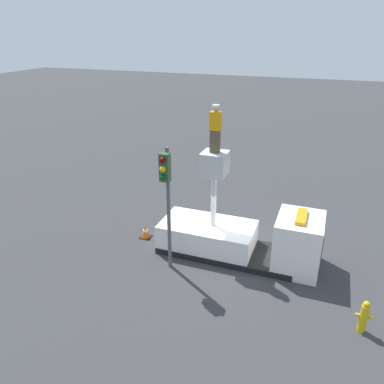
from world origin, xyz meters
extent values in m
plane|color=#38383A|center=(0.00, 0.00, 0.00)|extent=(120.00, 120.00, 0.00)
cube|color=black|center=(0.00, 0.00, 0.12)|extent=(5.48, 2.11, 0.24)
cube|color=white|center=(-0.84, 0.00, 0.60)|extent=(3.80, 2.05, 1.20)
cube|color=white|center=(2.74, 0.00, 1.05)|extent=(1.68, 2.05, 2.11)
cube|color=black|center=(3.59, 0.00, 1.48)|extent=(0.03, 1.74, 0.84)
cube|color=orange|center=(2.74, 0.00, 2.18)|extent=(0.36, 1.23, 0.14)
cylinder|color=silver|center=(-0.62, 0.00, 2.33)|extent=(0.22, 0.22, 2.26)
cube|color=silver|center=(-0.62, 0.00, 3.81)|extent=(0.94, 0.94, 0.90)
cube|color=brown|center=(-0.62, 0.00, 4.68)|extent=(0.34, 0.26, 0.84)
cube|color=#F29E0C|center=(-0.62, 0.00, 5.43)|extent=(0.40, 0.26, 0.66)
sphere|color=beige|center=(-0.62, 0.00, 5.87)|extent=(0.23, 0.23, 0.23)
cylinder|color=white|center=(-0.62, 0.00, 5.96)|extent=(0.26, 0.26, 0.09)
cylinder|color=#515156|center=(-1.82, -1.65, 2.40)|extent=(0.14, 0.14, 4.80)
cube|color=#2D512D|center=(-1.82, -1.86, 4.15)|extent=(0.34, 0.28, 1.00)
sphere|color=#490707|center=(-1.82, -2.04, 4.46)|extent=(0.22, 0.22, 0.22)
sphere|color=gold|center=(-1.82, -2.04, 4.15)|extent=(0.22, 0.22, 0.22)
sphere|color=#083710|center=(-1.82, -2.04, 3.84)|extent=(0.22, 0.22, 0.22)
cylinder|color=gold|center=(5.00, -2.73, 0.47)|extent=(0.24, 0.24, 0.95)
sphere|color=gold|center=(5.00, -2.73, 1.01)|extent=(0.20, 0.20, 0.20)
cylinder|color=gold|center=(4.82, -2.73, 0.57)|extent=(0.12, 0.09, 0.09)
cylinder|color=gold|center=(5.18, -2.73, 0.57)|extent=(0.12, 0.09, 0.09)
cube|color=black|center=(-3.69, -0.04, 0.01)|extent=(0.47, 0.47, 0.03)
cone|color=orange|center=(-3.69, -0.04, 0.30)|extent=(0.39, 0.39, 0.60)
cylinder|color=white|center=(-3.69, -0.04, 0.33)|extent=(0.20, 0.20, 0.08)
camera|label=1|loc=(3.21, -12.73, 8.51)|focal=35.00mm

